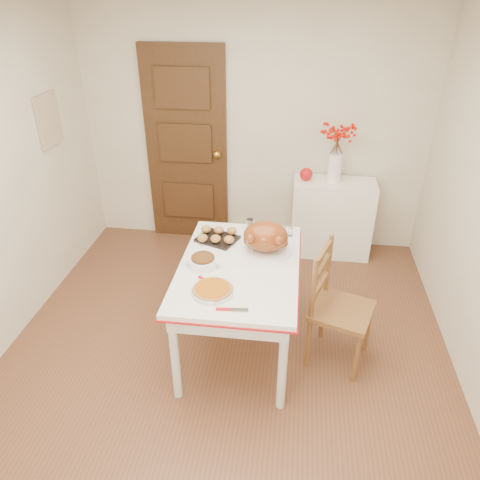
# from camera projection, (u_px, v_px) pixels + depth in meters

# --- Properties ---
(floor) EXTENTS (3.50, 4.00, 0.00)m
(floor) POSITION_uv_depth(u_px,v_px,m) (224.00, 363.00, 3.53)
(floor) COLOR brown
(floor) RESTS_ON ground
(wall_back) EXTENTS (3.50, 0.00, 2.50)m
(wall_back) POSITION_uv_depth(u_px,v_px,m) (254.00, 129.00, 4.62)
(wall_back) COLOR beige
(wall_back) RESTS_ON ground
(door_back) EXTENTS (0.85, 0.06, 2.06)m
(door_back) POSITION_uv_depth(u_px,v_px,m) (187.00, 148.00, 4.78)
(door_back) COLOR #3E2612
(door_back) RESTS_ON ground
(photo_board) EXTENTS (0.03, 0.35, 0.45)m
(photo_board) POSITION_uv_depth(u_px,v_px,m) (49.00, 120.00, 4.00)
(photo_board) COLOR #C3B592
(photo_board) RESTS_ON ground
(sideboard) EXTENTS (0.82, 0.36, 0.82)m
(sideboard) POSITION_uv_depth(u_px,v_px,m) (331.00, 218.00, 4.75)
(sideboard) COLOR white
(sideboard) RESTS_ON floor
(kitchen_table) EXTENTS (0.88, 1.29, 0.77)m
(kitchen_table) POSITION_uv_depth(u_px,v_px,m) (239.00, 307.00, 3.51)
(kitchen_table) COLOR white
(kitchen_table) RESTS_ON floor
(chair_oak) EXTENTS (0.54, 0.54, 0.96)m
(chair_oak) POSITION_uv_depth(u_px,v_px,m) (342.00, 308.00, 3.35)
(chair_oak) COLOR brown
(chair_oak) RESTS_ON floor
(berry_vase) EXTENTS (0.31, 0.31, 0.60)m
(berry_vase) POSITION_uv_depth(u_px,v_px,m) (336.00, 153.00, 4.40)
(berry_vase) COLOR white
(berry_vase) RESTS_ON sideboard
(apple) EXTENTS (0.13, 0.13, 0.13)m
(apple) POSITION_uv_depth(u_px,v_px,m) (306.00, 174.00, 4.55)
(apple) COLOR #B71214
(apple) RESTS_ON sideboard
(turkey_platter) EXTENTS (0.41, 0.33, 0.25)m
(turkey_platter) POSITION_uv_depth(u_px,v_px,m) (266.00, 238.00, 3.41)
(turkey_platter) COLOR #9D4317
(turkey_platter) RESTS_ON kitchen_table
(pumpkin_pie) EXTENTS (0.34, 0.34, 0.06)m
(pumpkin_pie) POSITION_uv_depth(u_px,v_px,m) (213.00, 289.00, 3.01)
(pumpkin_pie) COLOR #A24F0C
(pumpkin_pie) RESTS_ON kitchen_table
(stuffing_dish) EXTENTS (0.27, 0.22, 0.10)m
(stuffing_dish) POSITION_uv_depth(u_px,v_px,m) (203.00, 261.00, 3.27)
(stuffing_dish) COLOR #633010
(stuffing_dish) RESTS_ON kitchen_table
(rolls_tray) EXTENTS (0.37, 0.33, 0.08)m
(rolls_tray) POSITION_uv_depth(u_px,v_px,m) (217.00, 235.00, 3.61)
(rolls_tray) COLOR #BF7D40
(rolls_tray) RESTS_ON kitchen_table
(pie_server) EXTENTS (0.21, 0.08, 0.01)m
(pie_server) POSITION_uv_depth(u_px,v_px,m) (232.00, 309.00, 2.86)
(pie_server) COLOR silver
(pie_server) RESTS_ON kitchen_table
(carving_knife) EXTENTS (0.24, 0.20, 0.01)m
(carving_knife) POSITION_uv_depth(u_px,v_px,m) (211.00, 284.00, 3.10)
(carving_knife) COLOR silver
(carving_knife) RESTS_ON kitchen_table
(drinking_glass) EXTENTS (0.06, 0.06, 0.10)m
(drinking_glass) POSITION_uv_depth(u_px,v_px,m) (250.00, 225.00, 3.75)
(drinking_glass) COLOR white
(drinking_glass) RESTS_ON kitchen_table
(shaker_pair) EXTENTS (0.09, 0.04, 0.08)m
(shaker_pair) POSITION_uv_depth(u_px,v_px,m) (287.00, 231.00, 3.67)
(shaker_pair) COLOR white
(shaker_pair) RESTS_ON kitchen_table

